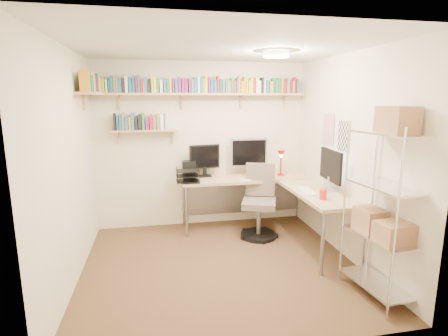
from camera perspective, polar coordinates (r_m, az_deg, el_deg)
The scene contains 6 objects.
ground at distance 4.34m, azimuth -0.62°, elevation -15.56°, with size 3.20×3.20×0.00m, color #4D3521.
room_shell at distance 3.90m, azimuth -0.60°, elevation 5.21°, with size 3.24×3.04×2.52m.
wall_shelves at distance 5.11m, azimuth -8.10°, elevation 11.93°, with size 3.12×1.09×0.80m.
corner_desk at distance 5.10m, azimuth 5.15°, elevation -2.16°, with size 2.10×2.04×1.36m.
office_chair at distance 5.06m, azimuth 5.77°, elevation -6.26°, with size 0.59×0.60×1.04m.
wire_rack at distance 3.66m, azimuth 24.93°, elevation -3.88°, with size 0.43×0.78×1.90m.
Camera 1 is at (-0.70, -3.81, 1.97)m, focal length 28.00 mm.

